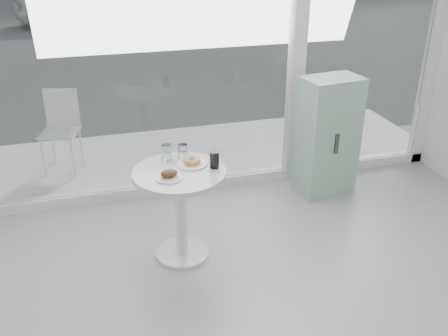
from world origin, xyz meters
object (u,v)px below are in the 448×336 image
object	(u,v)px
mint_cabinet	(328,136)
water_tumbler_a	(167,153)
plate_donut	(192,162)
cola_glass	(214,160)
main_table	(180,196)
plate_fritter	(169,175)
water_tumbler_b	(183,152)
patio_chair	(61,125)

from	to	relation	value
mint_cabinet	water_tumbler_a	xyz separation A→B (m)	(-1.66, -0.49, 0.24)
mint_cabinet	water_tumbler_a	distance (m)	1.75
plate_donut	cola_glass	distance (m)	0.19
main_table	plate_fritter	xyz separation A→B (m)	(-0.09, -0.10, 0.25)
plate_donut	water_tumbler_b	bearing A→B (deg)	110.28
mint_cabinet	water_tumbler_b	distance (m)	1.64
mint_cabinet	cola_glass	world-z (taller)	mint_cabinet
mint_cabinet	cola_glass	size ratio (longest dim) A/B	8.38
patio_chair	cola_glass	world-z (taller)	cola_glass
water_tumbler_b	cola_glass	size ratio (longest dim) A/B	0.88
mint_cabinet	water_tumbler_b	world-z (taller)	mint_cabinet
main_table	plate_donut	bearing A→B (deg)	35.13
plate_donut	patio_chair	bearing A→B (deg)	119.83
main_table	cola_glass	size ratio (longest dim) A/B	5.46
water_tumbler_b	cola_glass	xyz separation A→B (m)	(0.20, -0.23, 0.01)
main_table	plate_fritter	bearing A→B (deg)	-132.68
water_tumbler_b	main_table	bearing A→B (deg)	-109.17
main_table	water_tumbler_a	distance (m)	0.36
plate_donut	water_tumbler_a	size ratio (longest dim) A/B	1.85
plate_fritter	cola_glass	world-z (taller)	cola_glass
plate_fritter	cola_glass	xyz separation A→B (m)	(0.37, 0.08, 0.04)
patio_chair	water_tumbler_b	xyz separation A→B (m)	(1.00, -1.70, 0.29)
main_table	water_tumbler_b	world-z (taller)	water_tumbler_b
water_tumbler_b	cola_glass	distance (m)	0.30
plate_fritter	water_tumbler_a	distance (m)	0.33
plate_fritter	water_tumbler_a	world-z (taller)	water_tumbler_a
water_tumbler_a	water_tumbler_b	bearing A→B (deg)	-7.98
cola_glass	mint_cabinet	bearing A→B (deg)	28.82
main_table	cola_glass	distance (m)	0.40
main_table	mint_cabinet	distance (m)	1.77
plate_donut	main_table	bearing A→B (deg)	-144.87
main_table	water_tumbler_a	world-z (taller)	water_tumbler_a
main_table	mint_cabinet	xyz separation A→B (m)	(1.61, 0.72, 0.04)
plate_fritter	water_tumbler_b	bearing A→B (deg)	62.00
mint_cabinet	plate_donut	distance (m)	1.63
mint_cabinet	water_tumbler_b	xyz separation A→B (m)	(-1.54, -0.51, 0.23)
patio_chair	mint_cabinet	bearing A→B (deg)	-8.47
mint_cabinet	water_tumbler_b	size ratio (longest dim) A/B	9.52
mint_cabinet	plate_fritter	size ratio (longest dim) A/B	5.75
water_tumbler_a	cola_glass	world-z (taller)	cola_glass
plate_fritter	cola_glass	distance (m)	0.38
main_table	plate_donut	size ratio (longest dim) A/B	3.24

